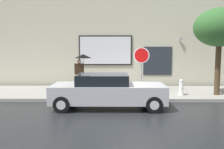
{
  "coord_description": "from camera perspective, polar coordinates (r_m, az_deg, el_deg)",
  "views": [
    {
      "loc": [
        -0.72,
        -9.64,
        2.4
      ],
      "look_at": [
        -0.84,
        1.8,
        1.2
      ],
      "focal_mm": 37.72,
      "sensor_mm": 36.0,
      "label": 1
    }
  ],
  "objects": [
    {
      "name": "pedestrian_with_umbrella",
      "position": [
        13.33,
        -7.35,
        3.03
      ],
      "size": [
        0.96,
        0.95,
        2.01
      ],
      "color": "black",
      "rests_on": "sidewalk"
    },
    {
      "name": "fire_hydrant",
      "position": [
        12.31,
        16.43,
        -2.94
      ],
      "size": [
        0.3,
        0.44,
        0.8
      ],
      "color": "white",
      "rests_on": "sidewalk"
    },
    {
      "name": "building_facade",
      "position": [
        15.19,
        3.34,
        10.07
      ],
      "size": [
        20.0,
        0.67,
        7.0
      ],
      "color": "beige",
      "rests_on": "ground"
    },
    {
      "name": "ground_plane",
      "position": [
        9.96,
        4.77,
        -7.98
      ],
      "size": [
        60.0,
        60.0,
        0.0
      ],
      "primitive_type": "plane",
      "color": "black"
    },
    {
      "name": "street_tree",
      "position": [
        12.85,
        25.21,
        9.93
      ],
      "size": [
        2.53,
        2.15,
        4.3
      ],
      "color": "#4C3823",
      "rests_on": "sidewalk"
    },
    {
      "name": "stop_sign",
      "position": [
        11.3,
        7.13,
        3.02
      ],
      "size": [
        0.76,
        0.1,
        2.37
      ],
      "color": "gray",
      "rests_on": "sidewalk"
    },
    {
      "name": "parked_car",
      "position": [
        9.76,
        -1.15,
        -4.03
      ],
      "size": [
        4.63,
        1.87,
        1.4
      ],
      "color": "#B7BABF",
      "rests_on": "ground"
    },
    {
      "name": "sidewalk",
      "position": [
        12.87,
        3.81,
        -4.43
      ],
      "size": [
        20.0,
        4.0,
        0.15
      ],
      "primitive_type": "cube",
      "color": "gray",
      "rests_on": "ground"
    }
  ]
}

